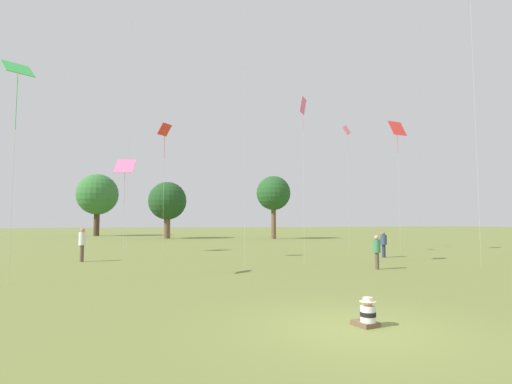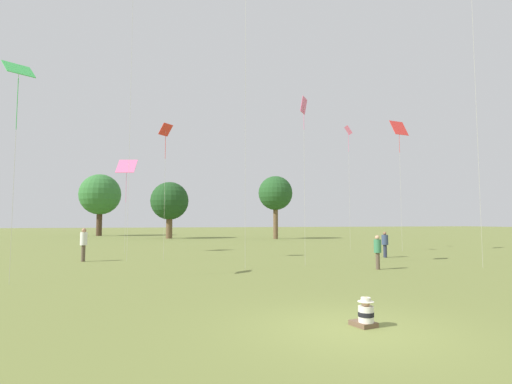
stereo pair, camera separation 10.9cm
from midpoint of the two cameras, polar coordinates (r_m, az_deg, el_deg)
The scene contains 14 objects.
ground_plane at distance 8.82m, azimuth 13.72°, elevation -18.59°, with size 300.00×300.00×0.00m, color olive.
seated_toddler at distance 9.07m, azimuth 15.27°, elevation -16.48°, with size 0.48×0.56×0.62m.
person_standing_0 at distance 24.24m, azimuth -23.69°, elevation -6.51°, with size 0.47×0.47×1.85m.
person_standing_1 at distance 19.51m, azimuth 16.72°, elevation -7.81°, with size 0.40×0.40×1.57m.
person_standing_2 at distance 26.09m, azimuth 17.64°, elevation -6.86°, with size 0.50×0.50×1.59m.
kite_1 at distance 21.18m, azimuth 6.59°, elevation 11.37°, with size 0.63×0.71×8.60m.
kite_2 at distance 24.03m, azimuth -13.07°, elevation 7.97°, with size 0.87×0.87×7.87m.
kite_3 at distance 30.01m, azimuth -18.31°, elevation 3.35°, with size 1.53×1.22×6.69m.
kite_4 at distance 17.40m, azimuth -31.05°, elevation 14.13°, with size 1.20×1.13×8.05m.
kite_6 at distance 33.27m, azimuth 12.75°, elevation 7.80°, with size 0.55×0.81×9.89m.
kite_9 at distance 32.53m, azimuth 19.44°, elevation 8.30°, with size 1.40×0.82×9.89m.
distant_tree_0 at distance 54.08m, azimuth -12.59°, elevation -1.29°, with size 5.00×5.00×7.47m.
distant_tree_1 at distance 51.79m, azimuth 2.46°, elevation -0.23°, with size 4.42×4.42×8.13m.
distant_tree_2 at distance 67.40m, azimuth -21.75°, elevation -0.35°, with size 6.37×6.37×9.69m.
Camera 1 is at (-4.40, -7.34, 2.20)m, focal length 28.00 mm.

